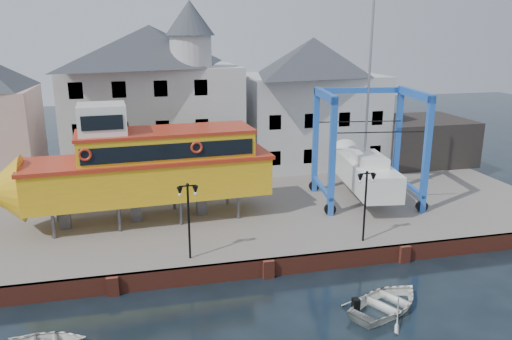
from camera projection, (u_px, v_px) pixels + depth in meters
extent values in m
plane|color=black|center=(268.00, 277.00, 26.72)|extent=(140.00, 140.00, 0.00)
cube|color=slate|center=(230.00, 202.00, 36.89)|extent=(44.00, 22.00, 1.00)
cube|color=maroon|center=(268.00, 268.00, 26.69)|extent=(44.00, 0.25, 1.00)
cube|color=maroon|center=(113.00, 286.00, 24.75)|extent=(0.60, 0.36, 1.00)
cube|color=maroon|center=(268.00, 269.00, 26.54)|extent=(0.60, 0.36, 1.00)
cube|color=maroon|center=(404.00, 254.00, 28.32)|extent=(0.60, 0.36, 1.00)
cube|color=#BDBDBD|center=(154.00, 121.00, 41.46)|extent=(14.00, 8.00, 9.00)
pyramid|color=#353A3F|center=(150.00, 46.00, 39.82)|extent=(14.00, 8.00, 3.20)
cube|color=black|center=(83.00, 171.00, 37.31)|extent=(1.00, 0.08, 1.20)
cube|color=black|center=(125.00, 169.00, 37.97)|extent=(1.00, 0.08, 1.20)
cube|color=black|center=(165.00, 166.00, 38.64)|extent=(1.00, 0.08, 1.20)
cube|color=black|center=(203.00, 164.00, 39.31)|extent=(1.00, 0.08, 1.20)
cube|color=black|center=(80.00, 132.00, 36.50)|extent=(1.00, 0.08, 1.20)
cube|color=black|center=(122.00, 130.00, 37.17)|extent=(1.00, 0.08, 1.20)
cube|color=black|center=(163.00, 128.00, 37.84)|extent=(1.00, 0.08, 1.20)
cube|color=black|center=(202.00, 127.00, 38.50)|extent=(1.00, 0.08, 1.20)
cube|color=black|center=(76.00, 91.00, 35.69)|extent=(1.00, 0.08, 1.20)
cube|color=black|center=(119.00, 90.00, 36.36)|extent=(1.00, 0.08, 1.20)
cube|color=black|center=(161.00, 89.00, 37.03)|extent=(1.00, 0.08, 1.20)
cube|color=black|center=(201.00, 88.00, 37.70)|extent=(1.00, 0.08, 1.20)
cylinder|color=#BDBDBD|center=(191.00, 52.00, 38.35)|extent=(3.20, 3.20, 2.40)
cone|color=#353A3F|center=(190.00, 18.00, 37.68)|extent=(3.80, 3.80, 2.60)
cube|color=#BDBDBD|center=(311.00, 119.00, 45.18)|extent=(12.00, 8.00, 8.00)
pyramid|color=#353A3F|center=(313.00, 56.00, 43.68)|extent=(12.00, 8.00, 3.20)
cube|color=black|center=(275.00, 158.00, 41.11)|extent=(1.00, 0.08, 1.20)
cube|color=black|center=(309.00, 156.00, 41.78)|extent=(1.00, 0.08, 1.20)
cube|color=black|center=(343.00, 154.00, 42.45)|extent=(1.00, 0.08, 1.20)
cube|color=black|center=(375.00, 152.00, 43.12)|extent=(1.00, 0.08, 1.20)
cube|color=black|center=(275.00, 122.00, 40.31)|extent=(1.00, 0.08, 1.20)
cube|color=black|center=(310.00, 121.00, 40.98)|extent=(1.00, 0.08, 1.20)
cube|color=black|center=(344.00, 119.00, 41.64)|extent=(1.00, 0.08, 1.20)
cube|color=black|center=(377.00, 118.00, 42.31)|extent=(1.00, 0.08, 1.20)
cube|color=#272421|center=(420.00, 140.00, 46.07)|extent=(8.00, 7.00, 4.00)
cylinder|color=black|center=(189.00, 223.00, 26.14)|extent=(0.12, 0.12, 4.00)
cube|color=black|center=(187.00, 186.00, 25.59)|extent=(0.90, 0.06, 0.06)
sphere|color=black|center=(187.00, 185.00, 25.58)|extent=(0.16, 0.16, 0.16)
cone|color=black|center=(180.00, 191.00, 25.58)|extent=(0.32, 0.32, 0.45)
sphere|color=white|center=(180.00, 195.00, 25.63)|extent=(0.18, 0.18, 0.18)
cone|color=black|center=(195.00, 190.00, 25.76)|extent=(0.32, 0.32, 0.45)
sphere|color=white|center=(196.00, 194.00, 25.80)|extent=(0.18, 0.18, 0.18)
cylinder|color=black|center=(365.00, 208.00, 28.37)|extent=(0.12, 0.12, 4.00)
cube|color=black|center=(367.00, 173.00, 27.82)|extent=(0.90, 0.06, 0.06)
sphere|color=black|center=(367.00, 172.00, 27.80)|extent=(0.16, 0.16, 0.16)
cone|color=black|center=(360.00, 179.00, 27.80)|extent=(0.32, 0.32, 0.45)
sphere|color=white|center=(360.00, 182.00, 27.85)|extent=(0.18, 0.18, 0.18)
cone|color=black|center=(373.00, 178.00, 27.98)|extent=(0.32, 0.32, 0.45)
sphere|color=white|center=(373.00, 181.00, 28.03)|extent=(0.18, 0.18, 0.18)
cylinder|color=#59595E|center=(53.00, 226.00, 29.02)|extent=(0.21, 0.21, 1.59)
cylinder|color=#59595E|center=(57.00, 209.00, 31.75)|extent=(0.21, 0.21, 1.59)
cylinder|color=#59595E|center=(119.00, 219.00, 30.05)|extent=(0.21, 0.21, 1.59)
cylinder|color=#59595E|center=(118.00, 203.00, 32.79)|extent=(0.21, 0.21, 1.59)
cylinder|color=#59595E|center=(181.00, 213.00, 31.09)|extent=(0.21, 0.21, 1.59)
cylinder|color=#59595E|center=(174.00, 198.00, 33.83)|extent=(0.21, 0.21, 1.59)
cylinder|color=#59595E|center=(238.00, 207.00, 32.13)|extent=(0.21, 0.21, 1.59)
cylinder|color=#59595E|center=(227.00, 193.00, 34.87)|extent=(0.21, 0.21, 1.59)
cube|color=#59595E|center=(65.00, 216.00, 30.53)|extent=(0.67, 0.57, 1.59)
cube|color=#59595E|center=(136.00, 209.00, 31.72)|extent=(0.67, 0.57, 1.59)
cube|color=#59595E|center=(201.00, 203.00, 32.90)|extent=(0.67, 0.57, 1.59)
cube|color=#F1A818|center=(151.00, 178.00, 31.49)|extent=(15.07, 4.93, 2.33)
cone|color=#F1A818|center=(1.00, 190.00, 29.09)|extent=(2.58, 4.17, 4.03)
cube|color=#B72F18|center=(150.00, 159.00, 31.15)|extent=(15.40, 5.12, 0.23)
cube|color=#F1A818|center=(166.00, 146.00, 31.24)|extent=(10.81, 4.25, 1.70)
cube|color=black|center=(170.00, 152.00, 29.54)|extent=(10.17, 0.68, 0.96)
cube|color=black|center=(163.00, 139.00, 32.92)|extent=(10.17, 0.68, 0.96)
cube|color=#B72F18|center=(165.00, 131.00, 30.99)|extent=(11.03, 4.37, 0.19)
cube|color=white|center=(102.00, 120.00, 29.72)|extent=(2.92, 2.92, 1.93)
cube|color=black|center=(102.00, 123.00, 28.40)|extent=(2.32, 0.20, 0.85)
torus|color=#B72F18|center=(85.00, 155.00, 28.11)|extent=(0.75, 0.19, 0.74)
torus|color=#B72F18|center=(197.00, 147.00, 29.89)|extent=(0.75, 0.19, 0.74)
cube|color=blue|center=(332.00, 158.00, 31.90)|extent=(0.44, 0.44, 7.77)
cylinder|color=black|center=(330.00, 209.00, 32.84)|extent=(0.81, 0.38, 0.78)
cube|color=blue|center=(315.00, 141.00, 36.85)|extent=(0.44, 0.44, 7.77)
cylinder|color=black|center=(314.00, 186.00, 37.79)|extent=(0.81, 0.38, 0.78)
cube|color=blue|center=(427.00, 156.00, 32.47)|extent=(0.44, 0.44, 7.77)
cylinder|color=black|center=(422.00, 206.00, 33.41)|extent=(0.81, 0.38, 0.78)
cube|color=blue|center=(398.00, 139.00, 37.42)|extent=(0.44, 0.44, 7.77)
cylinder|color=black|center=(394.00, 184.00, 38.36)|extent=(0.81, 0.38, 0.78)
cube|color=blue|center=(325.00, 95.00, 33.38)|extent=(1.15, 5.55, 0.54)
cube|color=blue|center=(322.00, 187.00, 35.12)|extent=(1.04, 5.53, 0.23)
cube|color=blue|center=(416.00, 94.00, 33.95)|extent=(1.15, 5.55, 0.54)
cube|color=blue|center=(408.00, 185.00, 35.69)|extent=(1.04, 5.53, 0.23)
cube|color=blue|center=(360.00, 90.00, 36.14)|extent=(6.65, 1.31, 0.39)
cube|color=white|center=(366.00, 174.00, 35.17)|extent=(3.68, 8.60, 1.78)
cone|color=white|center=(347.00, 157.00, 39.90)|extent=(2.77, 2.11, 2.55)
cube|color=#59595E|center=(365.00, 191.00, 35.51)|extent=(0.54, 2.02, 0.78)
cube|color=white|center=(369.00, 159.00, 34.31)|extent=(2.22, 3.54, 0.67)
cylinder|color=#99999E|center=(369.00, 73.00, 33.82)|extent=(0.18, 0.18, 12.21)
cube|color=black|center=(378.00, 132.00, 32.34)|extent=(6.02, 0.96, 0.05)
cube|color=black|center=(360.00, 122.00, 36.17)|extent=(6.02, 0.96, 0.05)
imported|color=white|center=(387.00, 309.00, 23.65)|extent=(5.41, 4.89, 0.92)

